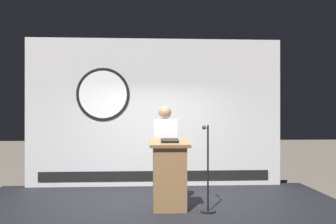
% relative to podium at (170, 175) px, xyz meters
% --- Properties ---
extents(ground_plane, '(40.00, 40.00, 0.00)m').
position_rel_podium_xyz_m(ground_plane, '(-0.17, 0.29, -0.86)').
color(ground_plane, '#6B6056').
extents(stage_platform, '(6.40, 4.00, 0.30)m').
position_rel_podium_xyz_m(stage_platform, '(-0.17, 0.29, -0.71)').
color(stage_platform, black).
rests_on(stage_platform, ground).
extents(banner_display, '(5.39, 0.12, 3.11)m').
position_rel_podium_xyz_m(banner_display, '(-0.20, 2.14, 0.99)').
color(banner_display, silver).
rests_on(banner_display, stage_platform).
extents(podium, '(0.64, 0.50, 1.14)m').
position_rel_podium_xyz_m(podium, '(0.00, 0.00, 0.00)').
color(podium, olive).
rests_on(podium, stage_platform).
extents(speaker_person, '(0.40, 0.26, 1.66)m').
position_rel_podium_xyz_m(speaker_person, '(-0.05, 0.48, 0.29)').
color(speaker_person, black).
rests_on(speaker_person, stage_platform).
extents(microphone_stand, '(0.24, 0.55, 1.35)m').
position_rel_podium_xyz_m(microphone_stand, '(0.59, -0.09, -0.09)').
color(microphone_stand, black).
rests_on(microphone_stand, stage_platform).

